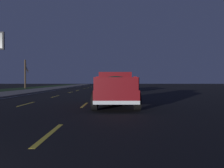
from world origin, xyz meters
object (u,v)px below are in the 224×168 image
at_px(pickup_truck, 115,88).
at_px(bare_tree_far, 25,73).
at_px(sedan_black, 113,86).
at_px(sedan_blue, 115,85).

relative_size(pickup_truck, bare_tree_far, 1.04).
height_order(sedan_black, bare_tree_far, bare_tree_far).
distance_m(sedan_blue, bare_tree_far, 18.27).
relative_size(sedan_black, bare_tree_far, 0.84).
relative_size(sedan_blue, bare_tree_far, 0.84).
xyz_separation_m(pickup_truck, bare_tree_far, (27.26, 16.37, 1.78)).
xyz_separation_m(sedan_black, bare_tree_far, (14.07, 16.24, 1.97)).
xyz_separation_m(sedan_blue, sedan_black, (-6.60, 0.31, 0.00)).
xyz_separation_m(sedan_blue, bare_tree_far, (7.46, 16.55, 1.97)).
bearing_deg(bare_tree_far, pickup_truck, -149.00).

